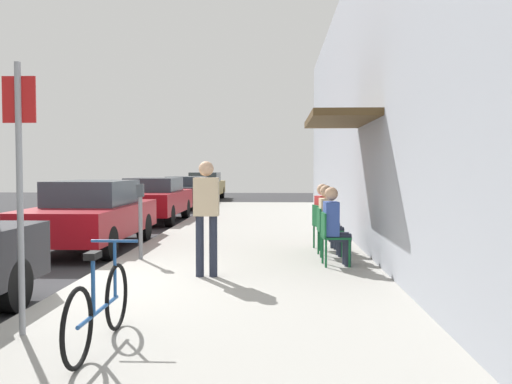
{
  "coord_description": "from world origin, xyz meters",
  "views": [
    {
      "loc": [
        2.85,
        -7.18,
        1.72
      ],
      "look_at": [
        2.2,
        8.96,
        1.0
      ],
      "focal_mm": 38.04,
      "sensor_mm": 36.0,
      "label": 1
    }
  ],
  "objects": [
    {
      "name": "ground_plane",
      "position": [
        0.0,
        0.0,
        0.0
      ],
      "size": [
        60.0,
        60.0,
        0.0
      ],
      "primitive_type": "plane",
      "color": "#2D2D30"
    },
    {
      "name": "sidewalk_slab",
      "position": [
        2.25,
        2.0,
        0.06
      ],
      "size": [
        4.5,
        32.0,
        0.12
      ],
      "primitive_type": "cube",
      "color": "#9E9B93",
      "rests_on": "ground_plane"
    },
    {
      "name": "building_facade",
      "position": [
        4.65,
        2.0,
        3.12
      ],
      "size": [
        1.4,
        32.0,
        6.24
      ],
      "color": "#999EA8",
      "rests_on": "ground_plane"
    },
    {
      "name": "parked_car_1",
      "position": [
        -1.1,
        4.12,
        0.74
      ],
      "size": [
        1.8,
        4.4,
        1.45
      ],
      "color": "maroon",
      "rests_on": "ground_plane"
    },
    {
      "name": "parked_car_2",
      "position": [
        -1.1,
        9.88,
        0.74
      ],
      "size": [
        1.8,
        4.4,
        1.4
      ],
      "color": "maroon",
      "rests_on": "ground_plane"
    },
    {
      "name": "parked_car_3",
      "position": [
        -1.1,
        16.03,
        0.71
      ],
      "size": [
        1.8,
        4.4,
        1.35
      ],
      "color": "black",
      "rests_on": "ground_plane"
    },
    {
      "name": "parked_car_4",
      "position": [
        -1.1,
        21.99,
        0.76
      ],
      "size": [
        1.8,
        4.4,
        1.48
      ],
      "color": "#A58433",
      "rests_on": "ground_plane"
    },
    {
      "name": "parking_meter",
      "position": [
        0.45,
        2.17,
        0.89
      ],
      "size": [
        0.12,
        0.1,
        1.32
      ],
      "color": "slate",
      "rests_on": "sidewalk_slab"
    },
    {
      "name": "street_sign",
      "position": [
        0.4,
        -2.13,
        1.64
      ],
      "size": [
        0.32,
        0.06,
        2.6
      ],
      "color": "gray",
      "rests_on": "sidewalk_slab"
    },
    {
      "name": "bicycle_0",
      "position": [
        1.26,
        -2.46,
        0.48
      ],
      "size": [
        0.46,
        1.71,
        0.9
      ],
      "color": "black",
      "rests_on": "sidewalk_slab"
    },
    {
      "name": "cafe_chair_0",
      "position": [
        3.73,
        1.7,
        0.62
      ],
      "size": [
        0.47,
        0.47,
        0.87
      ],
      "color": "#14592D",
      "rests_on": "sidewalk_slab"
    },
    {
      "name": "seated_patron_0",
      "position": [
        3.79,
        1.7,
        0.82
      ],
      "size": [
        0.44,
        0.37,
        1.29
      ],
      "color": "#232838",
      "rests_on": "sidewalk_slab"
    },
    {
      "name": "cafe_chair_1",
      "position": [
        3.73,
        2.67,
        0.62
      ],
      "size": [
        0.46,
        0.46,
        0.87
      ],
      "color": "#14592D",
      "rests_on": "sidewalk_slab"
    },
    {
      "name": "seated_patron_1",
      "position": [
        3.79,
        2.67,
        0.82
      ],
      "size": [
        0.44,
        0.37,
        1.29
      ],
      "color": "#232838",
      "rests_on": "sidewalk_slab"
    },
    {
      "name": "cafe_chair_2",
      "position": [
        3.73,
        3.47,
        0.62
      ],
      "size": [
        0.53,
        0.53,
        0.87
      ],
      "color": "#14592D",
      "rests_on": "sidewalk_slab"
    },
    {
      "name": "seated_patron_2",
      "position": [
        3.79,
        3.49,
        0.82
      ],
      "size": [
        0.49,
        0.44,
        1.29
      ],
      "color": "#232838",
      "rests_on": "sidewalk_slab"
    },
    {
      "name": "pedestrian_standing",
      "position": [
        1.81,
        0.71,
        1.12
      ],
      "size": [
        0.36,
        0.22,
        1.7
      ],
      "color": "#232838",
      "rests_on": "sidewalk_slab"
    }
  ]
}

